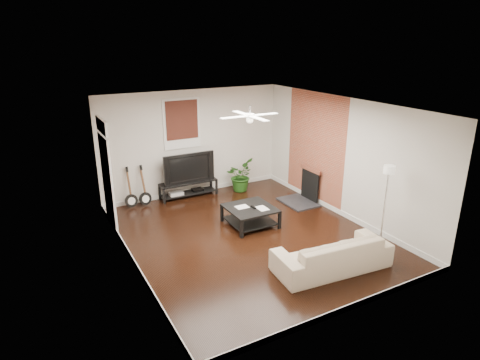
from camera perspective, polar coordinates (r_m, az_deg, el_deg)
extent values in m
cube|color=black|center=(8.95, 1.24, -7.72)|extent=(5.00, 6.00, 0.01)
cube|color=white|center=(8.08, 1.38, 10.29)|extent=(5.00, 6.00, 0.01)
cube|color=silver|center=(11.01, -6.53, 5.13)|extent=(5.00, 0.01, 2.80)
cube|color=silver|center=(6.18, 15.39, -6.88)|extent=(5.00, 0.01, 2.80)
cube|color=silver|center=(7.55, -15.39, -2.06)|extent=(0.01, 6.00, 2.80)
cube|color=silver|center=(9.85, 14.04, 2.99)|extent=(0.01, 6.00, 2.80)
cube|color=#B15339|center=(10.57, 10.37, 4.34)|extent=(0.02, 2.20, 2.80)
cube|color=black|center=(10.67, 8.86, -0.72)|extent=(0.80, 1.10, 0.92)
cube|color=#3E1610|center=(10.76, -8.06, 7.73)|extent=(1.00, 0.06, 1.30)
cube|color=white|center=(9.37, -17.89, 0.85)|extent=(0.08, 1.00, 2.50)
cube|color=black|center=(11.07, -7.15, -1.25)|extent=(1.54, 0.41, 0.43)
imported|color=black|center=(10.89, -7.32, 1.81)|extent=(1.38, 0.18, 0.79)
cube|color=black|center=(9.35, 1.41, -5.02)|extent=(1.03, 1.03, 0.43)
imported|color=tan|center=(7.81, 12.65, -9.86)|extent=(2.24, 1.04, 0.63)
imported|color=#205117|center=(11.37, -0.03, 0.65)|extent=(1.02, 1.04, 0.87)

